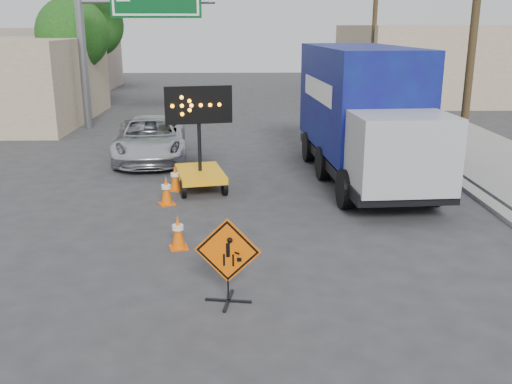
{
  "coord_description": "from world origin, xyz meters",
  "views": [
    {
      "loc": [
        0.62,
        -8.54,
        4.6
      ],
      "look_at": [
        0.9,
        2.18,
        1.46
      ],
      "focal_mm": 40.0,
      "sensor_mm": 36.0,
      "label": 1
    }
  ],
  "objects_px": {
    "arrow_board": "(200,167)",
    "pickup_truck": "(151,139)",
    "box_truck": "(364,121)",
    "construction_sign": "(228,258)"
  },
  "relations": [
    {
      "from": "arrow_board",
      "to": "box_truck",
      "type": "bearing_deg",
      "value": 0.54
    },
    {
      "from": "arrow_board",
      "to": "pickup_truck",
      "type": "relative_size",
      "value": 0.56
    },
    {
      "from": "construction_sign",
      "to": "pickup_truck",
      "type": "xyz_separation_m",
      "value": [
        -2.98,
        11.05,
        -0.07
      ]
    },
    {
      "from": "pickup_truck",
      "to": "box_truck",
      "type": "xyz_separation_m",
      "value": [
        6.93,
        -2.92,
        1.07
      ]
    },
    {
      "from": "construction_sign",
      "to": "arrow_board",
      "type": "distance_m",
      "value": 7.12
    },
    {
      "from": "construction_sign",
      "to": "arrow_board",
      "type": "relative_size",
      "value": 0.51
    },
    {
      "from": "arrow_board",
      "to": "pickup_truck",
      "type": "xyz_separation_m",
      "value": [
        -2.02,
        4.0,
        0.07
      ]
    },
    {
      "from": "pickup_truck",
      "to": "arrow_board",
      "type": "bearing_deg",
      "value": -69.39
    },
    {
      "from": "arrow_board",
      "to": "box_truck",
      "type": "distance_m",
      "value": 5.16
    },
    {
      "from": "arrow_board",
      "to": "pickup_truck",
      "type": "bearing_deg",
      "value": 105.0
    }
  ]
}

